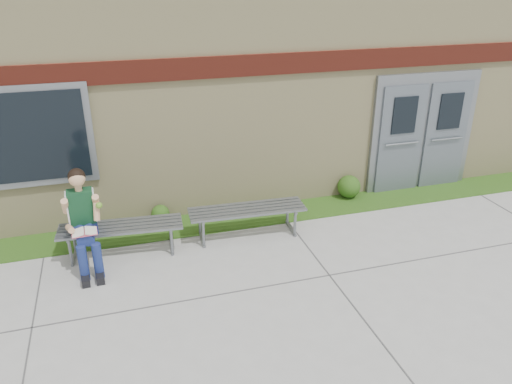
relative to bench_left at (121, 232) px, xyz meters
name	(u,v)px	position (x,y,z in m)	size (l,w,h in m)	color
ground	(275,308)	(1.81, -2.00, -0.37)	(80.00, 80.00, 0.00)	#9E9E99
grass_strip	(228,220)	(1.81, 0.60, -0.36)	(16.00, 0.80, 0.02)	#255215
school_building	(188,66)	(1.81, 3.99, 1.73)	(16.20, 6.22, 4.20)	beige
bench_left	(121,232)	(0.00, 0.00, 0.00)	(1.89, 0.67, 0.48)	slate
bench_right	(247,214)	(2.00, 0.00, 0.01)	(1.92, 0.62, 0.49)	slate
girl	(83,220)	(-0.50, -0.23, 0.40)	(0.56, 0.92, 1.49)	navy
shrub_mid	(160,214)	(0.68, 0.85, -0.20)	(0.31, 0.31, 0.31)	#255215
shrub_east	(349,187)	(4.27, 0.85, -0.13)	(0.44, 0.44, 0.44)	#255215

